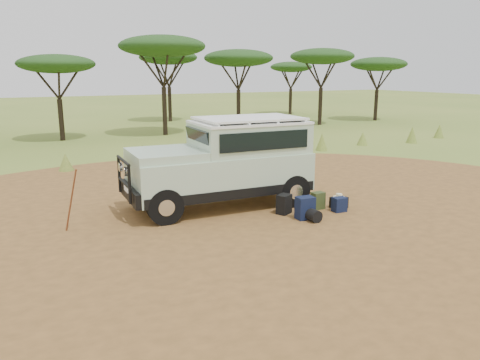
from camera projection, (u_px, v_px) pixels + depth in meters
name	position (u px, v px, depth m)	size (l,w,h in m)	color
ground	(240.00, 225.00, 11.94)	(140.00, 140.00, 0.00)	olive
dirt_clearing	(240.00, 225.00, 11.94)	(23.00, 23.00, 0.01)	olive
grass_fringe	(146.00, 156.00, 19.40)	(36.60, 1.60, 0.90)	olive
acacia_treeline	(101.00, 54.00, 28.31)	(46.70, 13.20, 6.26)	black
safari_vehicle	(226.00, 164.00, 13.43)	(5.39, 2.34, 2.56)	#AFCBAD
walking_staff	(71.00, 201.00, 11.29)	(0.04, 0.04, 1.64)	brown
backpack_black	(284.00, 204.00, 12.86)	(0.40, 0.29, 0.55)	black
backpack_navy	(305.00, 208.00, 12.40)	(0.46, 0.33, 0.61)	#131C3C
backpack_olive	(318.00, 201.00, 13.31)	(0.36, 0.26, 0.50)	#3C4821
duffel_navy	(339.00, 205.00, 13.07)	(0.37, 0.28, 0.41)	#131C3C
hard_case	(339.00, 203.00, 13.45)	(0.45, 0.32, 0.32)	black
stuff_sack	(314.00, 216.00, 12.20)	(0.33, 0.33, 0.33)	black
safari_hat	(339.00, 196.00, 13.40)	(0.35, 0.35, 0.10)	beige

